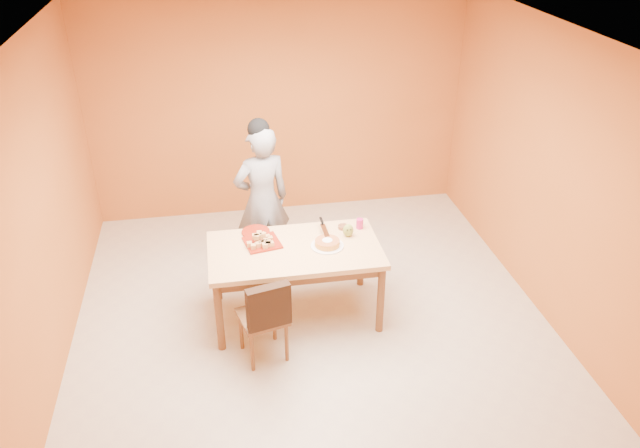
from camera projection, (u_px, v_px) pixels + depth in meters
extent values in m
plane|color=beige|center=(314.00, 326.00, 5.98)|extent=(5.00, 5.00, 0.00)
plane|color=white|center=(312.00, 41.00, 4.66)|extent=(5.00, 5.00, 0.00)
plane|color=#C56B2D|center=(278.00, 107.00, 7.47)|extent=(4.50, 0.00, 4.50)
plane|color=#C56B2D|center=(35.00, 224.00, 4.98)|extent=(0.00, 5.00, 5.00)
plane|color=#C56B2D|center=(557.00, 181.00, 5.67)|extent=(0.00, 5.00, 5.00)
cube|color=#F2C47E|center=(295.00, 250.00, 5.79)|extent=(1.60, 0.90, 0.05)
cube|color=brown|center=(295.00, 257.00, 5.83)|extent=(1.48, 0.78, 0.10)
cylinder|color=brown|center=(219.00, 317.00, 5.53)|extent=(0.07, 0.07, 0.71)
cylinder|color=brown|center=(216.00, 269.00, 6.20)|extent=(0.07, 0.07, 0.71)
cylinder|color=brown|center=(381.00, 300.00, 5.76)|extent=(0.07, 0.07, 0.71)
cylinder|color=brown|center=(361.00, 255.00, 6.43)|extent=(0.07, 0.07, 0.71)
imported|color=gray|center=(262.00, 201.00, 6.50)|extent=(0.67, 0.53, 1.64)
cube|color=maroon|center=(262.00, 243.00, 5.85)|extent=(0.37, 0.37, 0.02)
cylinder|color=maroon|center=(256.00, 232.00, 6.03)|extent=(0.27, 0.27, 0.02)
cylinder|color=white|center=(327.00, 246.00, 5.80)|extent=(0.33, 0.33, 0.01)
cylinder|color=gold|center=(327.00, 243.00, 5.79)|extent=(0.26, 0.26, 0.05)
cube|color=silver|center=(325.00, 230.00, 5.93)|extent=(0.05, 0.25, 0.01)
ellipsoid|color=olive|center=(348.00, 230.00, 5.94)|extent=(0.12, 0.11, 0.13)
cylinder|color=#BC1C62|center=(360.00, 224.00, 6.08)|extent=(0.08, 0.08, 0.10)
cylinder|color=#3C1D10|center=(343.00, 227.00, 6.10)|extent=(0.11, 0.11, 0.03)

